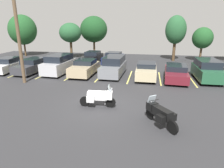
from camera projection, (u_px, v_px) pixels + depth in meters
ground at (101, 105)px, 12.54m from camera, size 44.00×44.00×0.10m
motorcycle_touring at (99, 97)px, 12.02m from camera, size 2.22×0.97×1.40m
motorcycle_second at (160, 113)px, 9.84m from camera, size 1.51×1.92×1.37m
parking_stripes at (101, 75)px, 19.53m from camera, size 22.80×4.83×0.01m
car_white at (7, 65)px, 20.95m from camera, size 2.07×4.38×1.47m
car_charcoal at (33, 66)px, 20.64m from camera, size 2.12×4.76×1.45m
car_silver at (59, 64)px, 20.10m from camera, size 2.13×4.44×1.90m
car_tan at (85, 68)px, 19.51m from camera, size 2.05×4.41×1.50m
car_grey at (114, 66)px, 19.40m from camera, size 2.03×4.78×1.85m
car_champagne at (146, 71)px, 18.39m from camera, size 1.83×4.38×1.47m
car_maroon at (176, 73)px, 17.88m from camera, size 2.23×4.93×1.36m
car_green at (207, 70)px, 17.69m from camera, size 1.95×4.35×1.84m
car_far_black at (92, 57)px, 25.73m from camera, size 2.04×4.56×1.44m
car_far_navy at (113, 58)px, 25.19m from camera, size 2.27×4.43×1.44m
utility_pole at (17, 26)px, 15.85m from camera, size 1.15×1.53×9.10m
tree_center_left at (23, 30)px, 30.20m from camera, size 4.16×4.16×6.22m
tree_center at (70, 33)px, 28.08m from camera, size 3.10×3.10×5.03m
tree_rear at (176, 30)px, 26.10m from camera, size 2.71×2.71×5.96m
tree_center_right at (94, 29)px, 31.73m from camera, size 4.33×4.33×6.07m
tree_far_right at (203, 38)px, 25.96m from camera, size 2.62×2.62×4.48m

